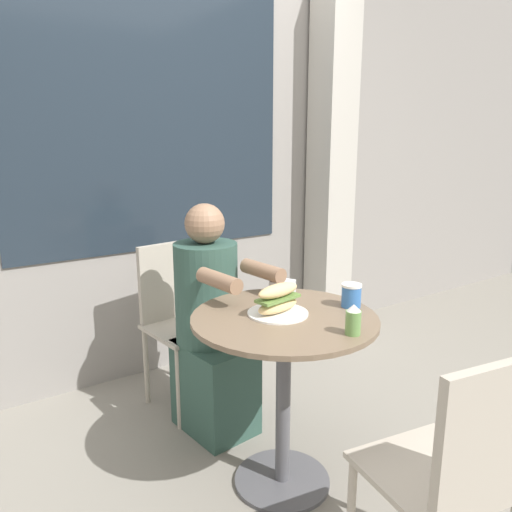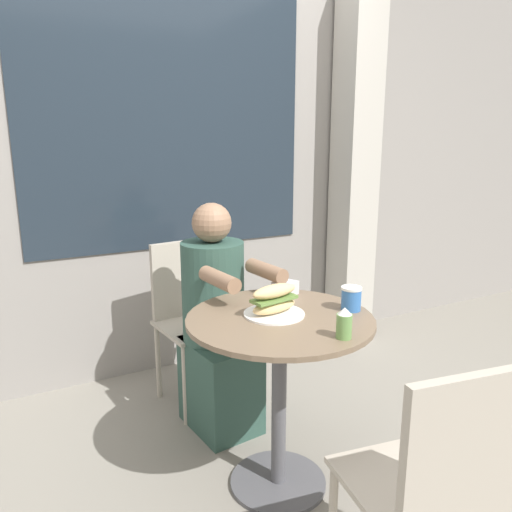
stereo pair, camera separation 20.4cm
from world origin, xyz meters
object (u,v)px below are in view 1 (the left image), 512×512
(empty_chair_across, at_px, (458,467))
(diner_chair, at_px, (178,309))
(cafe_table, at_px, (284,363))
(condiment_bottle, at_px, (353,320))
(seated_diner, at_px, (211,334))
(drink_cup, at_px, (351,295))
(sandwich_on_plate, at_px, (278,302))

(empty_chair_across, bearing_deg, diner_chair, 102.15)
(cafe_table, xyz_separation_m, empty_chair_across, (0.04, -0.76, -0.02))
(diner_chair, relative_size, condiment_bottle, 7.82)
(seated_diner, bearing_deg, cafe_table, 87.37)
(empty_chair_across, bearing_deg, drink_cup, 79.15)
(drink_cup, distance_m, condiment_bottle, 0.30)
(cafe_table, distance_m, sandwich_on_plate, 0.25)
(seated_diner, bearing_deg, sandwich_on_plate, 86.64)
(diner_chair, height_order, seated_diner, seated_diner)
(seated_diner, xyz_separation_m, drink_cup, (0.33, -0.60, 0.30))
(diner_chair, xyz_separation_m, condiment_bottle, (0.14, -1.16, 0.28))
(sandwich_on_plate, bearing_deg, diner_chair, 92.80)
(cafe_table, relative_size, diner_chair, 0.85)
(cafe_table, relative_size, seated_diner, 0.66)
(cafe_table, relative_size, drink_cup, 7.70)
(cafe_table, distance_m, drink_cup, 0.39)
(cafe_table, bearing_deg, empty_chair_across, -86.98)
(condiment_bottle, bearing_deg, empty_chair_across, -95.84)
(diner_chair, distance_m, drink_cup, 1.04)
(condiment_bottle, bearing_deg, seated_diner, 98.74)
(sandwich_on_plate, relative_size, drink_cup, 2.48)
(diner_chair, distance_m, sandwich_on_plate, 0.89)
(sandwich_on_plate, bearing_deg, drink_cup, -17.86)
(seated_diner, height_order, sandwich_on_plate, seated_diner)
(diner_chair, xyz_separation_m, empty_chair_across, (0.09, -1.64, 0.00))
(cafe_table, bearing_deg, condiment_bottle, -72.38)
(cafe_table, bearing_deg, diner_chair, 93.25)
(seated_diner, distance_m, condiment_bottle, 0.88)
(drink_cup, bearing_deg, seated_diner, 118.68)
(condiment_bottle, bearing_deg, sandwich_on_plate, 107.37)
(diner_chair, bearing_deg, sandwich_on_plate, 86.33)
(empty_chair_across, distance_m, drink_cup, 0.79)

